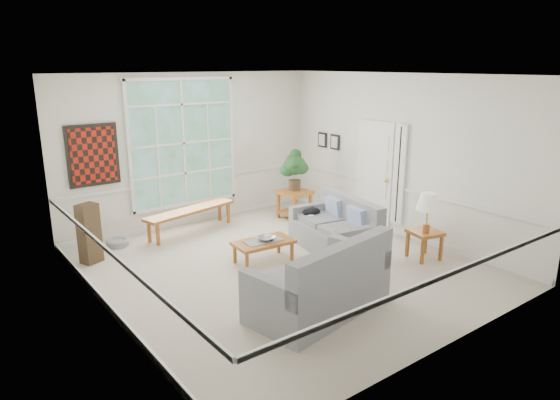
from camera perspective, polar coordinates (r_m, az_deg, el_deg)
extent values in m
cube|color=#BAAD9D|center=(8.11, 0.29, -7.62)|extent=(5.50, 6.00, 0.01)
cube|color=white|center=(7.47, 0.32, 14.12)|extent=(5.50, 6.00, 0.02)
cube|color=white|center=(10.16, -10.03, 5.72)|extent=(5.50, 0.02, 3.00)
cube|color=white|center=(5.64, 19.06, -2.65)|extent=(5.50, 0.02, 3.00)
cube|color=white|center=(6.42, -19.65, -0.55)|extent=(0.02, 6.00, 3.00)
cube|color=white|center=(9.53, 13.64, 4.89)|extent=(0.02, 6.00, 3.00)
cube|color=white|center=(10.01, -10.99, 6.40)|extent=(2.30, 0.08, 2.40)
cube|color=white|center=(9.98, 10.69, 2.87)|extent=(0.08, 0.90, 2.10)
cube|color=white|center=(9.55, 13.49, 2.78)|extent=(0.08, 0.26, 1.90)
cube|color=#5B140C|center=(9.39, -20.59, 4.81)|extent=(0.90, 0.06, 1.10)
cube|color=black|center=(10.68, 6.26, 6.59)|extent=(0.04, 0.26, 0.32)
cube|color=black|center=(10.97, 4.83, 6.86)|extent=(0.04, 0.26, 0.32)
cube|color=gray|center=(8.70, 6.21, -2.84)|extent=(1.15, 1.82, 0.92)
cube|color=gray|center=(6.57, 4.44, -8.45)|extent=(2.04, 1.27, 1.03)
cube|color=#99531F|center=(8.23, -1.89, -5.88)|extent=(1.01, 0.60, 0.36)
imported|color=#939398|center=(8.16, -1.61, -4.38)|extent=(0.42, 0.42, 0.09)
cube|color=#99531F|center=(9.79, -10.14, -2.33)|extent=(2.00, 0.81, 0.46)
cube|color=#99531F|center=(10.47, 1.66, -0.52)|extent=(0.64, 0.64, 0.60)
cube|color=#99531F|center=(8.68, 16.15, -4.92)|extent=(0.57, 0.57, 0.49)
cylinder|color=gray|center=(9.42, -18.08, -4.66)|extent=(0.43, 0.43, 0.12)
cube|color=#3E2D1C|center=(8.68, -20.98, -3.60)|extent=(0.38, 0.34, 0.99)
ellipsoid|color=black|center=(9.10, 3.63, -1.32)|extent=(0.41, 0.33, 0.17)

